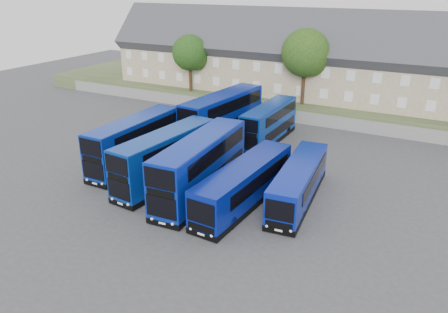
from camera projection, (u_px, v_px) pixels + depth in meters
ground at (174, 198)px, 35.17m from camera, size 120.00×120.00×0.00m
retaining_wall at (282, 114)px, 54.52m from camera, size 70.00×0.40×1.50m
earth_bank at (307, 95)px, 62.61m from camera, size 80.00×20.00×2.00m
terrace_row at (347, 64)px, 54.62m from camera, size 66.00×10.40×11.20m
dd_front_left at (135, 143)px, 40.75m from camera, size 2.62×11.30×4.48m
dd_front_mid at (166, 159)px, 37.20m from camera, size 3.59×11.43×4.47m
dd_front_right at (200, 168)px, 35.09m from camera, size 3.44×12.12×4.76m
dd_rear_left at (222, 117)px, 47.79m from camera, size 4.07×12.60×4.93m
dd_rear_right at (269, 124)px, 46.80m from camera, size 2.49×10.19×4.03m
coach_east_a at (244, 185)px, 33.76m from camera, size 3.24×12.16×3.29m
coach_east_b at (298, 183)px, 34.30m from camera, size 3.44×11.38×3.06m
tree_west at (191, 54)px, 59.09m from camera, size 4.80×4.80×7.65m
tree_mid at (307, 55)px, 52.15m from camera, size 5.76×5.76×9.18m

